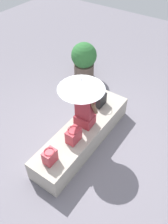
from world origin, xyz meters
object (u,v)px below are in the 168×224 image
at_px(shoulder_bag_spare, 101,100).
at_px(planter_near, 84,60).
at_px(tote_bag_canvas, 50,157).
at_px(person_seated, 85,109).
at_px(parasol, 81,84).
at_px(handbag_black, 74,135).

bearing_deg(shoulder_bag_spare, planter_near, -133.15).
bearing_deg(tote_bag_canvas, person_seated, -178.14).
bearing_deg(planter_near, tote_bag_canvas, 24.74).
bearing_deg(parasol, tote_bag_canvas, 3.29).
height_order(person_seated, shoulder_bag_spare, person_seated).
xyz_separation_m(person_seated, handbag_black, (0.46, 0.08, -0.25)).
xyz_separation_m(person_seated, shoulder_bag_spare, (-0.63, -0.03, -0.25)).
bearing_deg(planter_near, person_seated, 35.29).
distance_m(parasol, handbag_black, 0.93).
height_order(parasol, shoulder_bag_spare, parasol).
xyz_separation_m(parasol, tote_bag_canvas, (0.96, 0.06, -0.85)).
bearing_deg(handbag_black, person_seated, -170.31).
relative_size(person_seated, planter_near, 0.90).
height_order(handbag_black, shoulder_bag_spare, handbag_black).
distance_m(person_seated, shoulder_bag_spare, 0.68).
height_order(parasol, handbag_black, parasol).
distance_m(handbag_black, shoulder_bag_spare, 1.10).
bearing_deg(parasol, handbag_black, 14.55).
relative_size(tote_bag_canvas, shoulder_bag_spare, 0.98).
bearing_deg(parasol, planter_near, -146.25).
relative_size(parasol, handbag_black, 3.82).
bearing_deg(person_seated, shoulder_bag_spare, -177.39).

